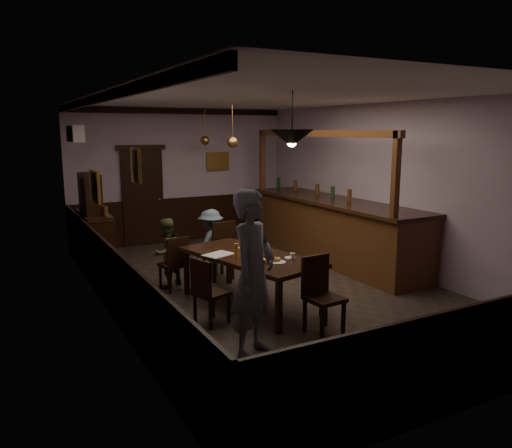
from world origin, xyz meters
TOP-DOWN VIEW (x-y plane):
  - room at (0.00, 0.00)m, footprint 5.01×8.01m
  - dining_table at (-0.61, -0.59)m, footprint 1.49×2.37m
  - chair_far_left at (-1.35, 0.54)m, footprint 0.44×0.44m
  - chair_far_right at (-0.48, 0.74)m, footprint 0.49×0.49m
  - chair_near at (-0.28, -1.87)m, footprint 0.45×0.45m
  - chair_side at (-1.45, -1.01)m, footprint 0.49×0.49m
  - person_standing at (-1.33, -2.05)m, footprint 0.82×0.77m
  - person_seated_left at (-1.41, 0.81)m, footprint 0.69×0.64m
  - person_seated_right at (-0.54, 1.02)m, footprint 0.88×0.76m
  - newspaper_left at (-1.01, -0.37)m, footprint 0.50×0.43m
  - newspaper_right at (-0.36, -0.24)m, footprint 0.46×0.35m
  - napkin at (-0.61, -0.87)m, footprint 0.18×0.18m
  - saucer at (-0.21, -1.02)m, footprint 0.15×0.15m
  - coffee_cup at (-0.19, -1.07)m, footprint 0.10×0.10m
  - pastry_plate at (-0.48, -1.15)m, footprint 0.22×0.22m
  - pastry_ring_a at (-0.57, -1.10)m, footprint 0.13×0.13m
  - pastry_ring_b at (-0.47, -1.09)m, footprint 0.13×0.13m
  - soda_can at (-0.50, -0.70)m, footprint 0.07×0.07m
  - beer_glass at (-0.85, -0.63)m, footprint 0.06×0.06m
  - water_glass at (-0.52, -0.49)m, footprint 0.06×0.06m
  - pepper_mill at (-0.84, -1.38)m, footprint 0.04×0.04m
  - sideboard at (-2.21, 2.52)m, footprint 0.47×1.32m
  - bar_counter at (1.99, 0.90)m, footprint 1.04×4.49m
  - door_back at (-0.90, 3.95)m, footprint 0.90×0.06m
  - ac_unit at (-2.38, 2.90)m, footprint 0.20×0.85m
  - picture_left_small at (-2.46, -1.60)m, footprint 0.04×0.28m
  - picture_left_large at (-2.46, 0.80)m, footprint 0.04×0.62m
  - picture_back at (0.90, 3.96)m, footprint 0.55×0.04m
  - pendant_iron at (-0.41, -1.37)m, footprint 0.56×0.56m
  - pendant_brass_mid at (0.10, 1.46)m, footprint 0.20×0.20m
  - pendant_brass_far at (0.30, 3.25)m, footprint 0.20×0.20m

SIDE VIEW (x-z plane):
  - chair_far_left at x=-1.35m, z-range 0.04..0.92m
  - chair_side at x=-1.45m, z-range 0.04..0.94m
  - chair_near at x=-0.28m, z-range 0.05..1.02m
  - chair_far_right at x=-0.48m, z-range 0.05..1.07m
  - person_seated_left at x=-1.41m, z-range 0.00..1.13m
  - person_seated_right at x=-0.54m, z-range 0.00..1.18m
  - bar_counter at x=1.99m, z-range -0.62..1.89m
  - dining_table at x=-0.61m, z-range 0.31..1.06m
  - sideboard at x=-2.21m, z-range -0.17..1.58m
  - napkin at x=-0.61m, z-range 0.75..0.75m
  - newspaper_left at x=-1.01m, z-range 0.75..0.76m
  - newspaper_right at x=-0.36m, z-range 0.75..0.76m
  - saucer at x=-0.21m, z-range 0.75..0.76m
  - pastry_plate at x=-0.48m, z-range 0.75..0.76m
  - pastry_ring_a at x=-0.57m, z-range 0.77..0.81m
  - pastry_ring_b at x=-0.47m, z-range 0.77..0.81m
  - coffee_cup at x=-0.19m, z-range 0.76..0.84m
  - soda_can at x=-0.50m, z-range 0.75..0.87m
  - pepper_mill at x=-0.84m, z-range 0.75..0.89m
  - water_glass at x=-0.52m, z-range 0.75..0.90m
  - beer_glass at x=-0.85m, z-range 0.75..0.95m
  - person_standing at x=-1.33m, z-range 0.00..1.89m
  - door_back at x=-0.90m, z-range 0.00..2.10m
  - room at x=0.00m, z-range -0.01..3.01m
  - picture_left_large at x=-2.46m, z-range 1.46..1.94m
  - picture_back at x=0.90m, z-range 1.59..2.01m
  - picture_left_small at x=-2.46m, z-range 1.97..2.33m
  - pendant_brass_mid at x=0.10m, z-range 1.89..2.70m
  - pendant_brass_far at x=0.30m, z-range 1.89..2.70m
  - pendant_iron at x=-0.41m, z-range 2.06..2.76m
  - ac_unit at x=-2.38m, z-range 2.30..2.60m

